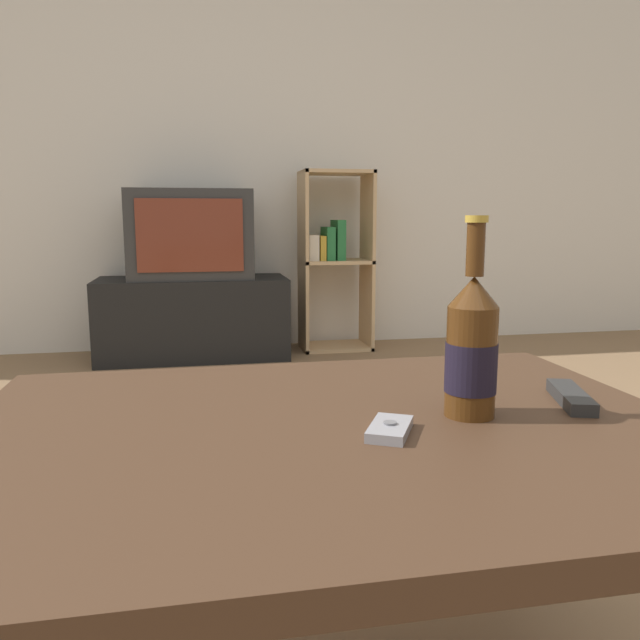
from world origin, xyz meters
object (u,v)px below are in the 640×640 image
object	(u,v)px
tv_stand	(193,318)
bookshelf	(333,257)
cell_phone	(390,429)
beer_bottle	(472,349)
remote_control	(571,397)
television	(191,234)

from	to	relation	value
tv_stand	bookshelf	bearing A→B (deg)	6.05
cell_phone	bookshelf	bearing A→B (deg)	106.86
beer_bottle	bookshelf	bearing A→B (deg)	81.79
beer_bottle	remote_control	size ratio (longest dim) A/B	1.88
remote_control	bookshelf	bearing A→B (deg)	103.12
bookshelf	remote_control	distance (m)	2.79
television	remote_control	xyz separation A→B (m)	(0.60, -2.69, -0.19)
cell_phone	beer_bottle	bearing A→B (deg)	48.31
tv_stand	cell_phone	xyz separation A→B (m)	(0.28, -2.78, 0.28)
television	bookshelf	xyz separation A→B (m)	(0.83, 0.09, -0.14)
television	cell_phone	size ratio (longest dim) A/B	6.31
beer_bottle	television	bearing A→B (deg)	98.79
bookshelf	remote_control	size ratio (longest dim) A/B	6.79
tv_stand	cell_phone	size ratio (longest dim) A/B	9.91
cell_phone	remote_control	xyz separation A→B (m)	(0.32, 0.08, 0.00)
bookshelf	cell_phone	distance (m)	2.92
bookshelf	cell_phone	size ratio (longest dim) A/B	9.98
television	beer_bottle	bearing A→B (deg)	-81.21
beer_bottle	cell_phone	size ratio (longest dim) A/B	2.76
remote_control	television	bearing A→B (deg)	120.35
tv_stand	remote_control	world-z (taller)	remote_control
tv_stand	remote_control	size ratio (longest dim) A/B	6.74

